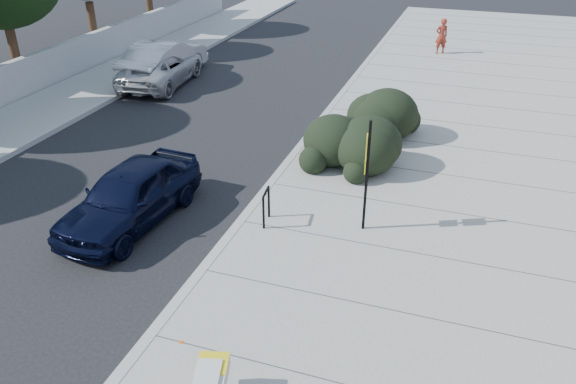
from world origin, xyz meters
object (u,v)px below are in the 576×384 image
at_px(sedan_navy, 130,195).
at_px(pedestrian, 441,36).
at_px(sign_post, 366,170).
at_px(suv_silver, 161,69).
at_px(bike_rack, 266,204).
at_px(wagon_silver, 164,60).

bearing_deg(sedan_navy, pedestrian, 77.13).
distance_m(sign_post, sedan_navy, 5.48).
distance_m(sign_post, suv_silver, 13.01).
bearing_deg(pedestrian, bike_rack, 54.77).
height_order(sedan_navy, pedestrian, pedestrian).
bearing_deg(wagon_silver, suv_silver, 110.18).
xyz_separation_m(bike_rack, wagon_silver, (-8.10, 9.52, 0.14)).
distance_m(sedan_navy, pedestrian, 18.31).
height_order(bike_rack, sedan_navy, sedan_navy).
xyz_separation_m(bike_rack, sign_post, (2.16, 0.47, 0.99)).
xyz_separation_m(bike_rack, pedestrian, (2.33, 16.74, 0.30)).
height_order(sedan_navy, wagon_silver, wagon_silver).
bearing_deg(sedan_navy, suv_silver, 120.76).
relative_size(bike_rack, pedestrian, 0.52).
relative_size(sedan_navy, suv_silver, 0.92).
relative_size(sign_post, wagon_silver, 0.55).
distance_m(bike_rack, sedan_navy, 3.19).
bearing_deg(sedan_navy, bike_rack, 17.90).
bearing_deg(pedestrian, suv_silver, 10.90).
distance_m(suv_silver, pedestrian, 12.91).
bearing_deg(sign_post, sedan_navy, -175.91).
relative_size(bike_rack, sedan_navy, 0.20).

